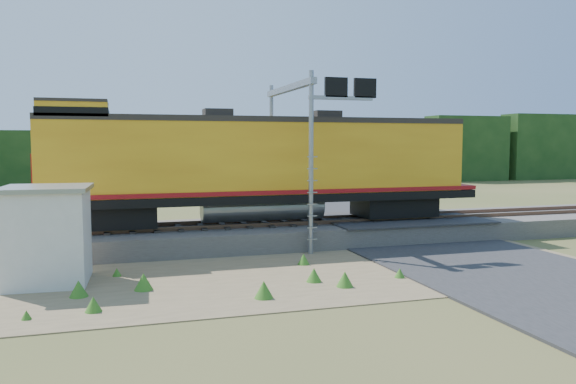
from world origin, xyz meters
name	(u,v)px	position (x,y,z in m)	size (l,w,h in m)	color
ground	(287,277)	(0.00, 0.00, 0.00)	(140.00, 140.00, 0.00)	#475123
ballast	(245,235)	(0.00, 6.00, 0.40)	(70.00, 5.00, 0.80)	slate
rails	(245,223)	(0.00, 6.00, 0.88)	(70.00, 1.54, 0.16)	brown
dirt_shoulder	(220,278)	(-2.00, 0.50, 0.01)	(26.00, 8.00, 0.03)	#8C7754
road	(467,257)	(7.00, 0.74, 0.09)	(7.00, 66.00, 0.86)	#38383A
tree_line_north	(172,155)	(0.00, 38.00, 3.07)	(130.00, 3.00, 6.50)	#163513
weed_clumps	(172,285)	(-3.50, 0.10, 0.00)	(15.00, 6.20, 0.56)	#3B7722
locomotive	(256,164)	(0.50, 6.00, 3.32)	(18.54, 2.83, 4.78)	black
shed	(48,235)	(-7.00, 1.28, 1.48)	(2.59, 2.59, 2.92)	silver
signal_gantry	(302,119)	(2.25, 5.34, 5.14)	(2.71, 6.20, 6.83)	gray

